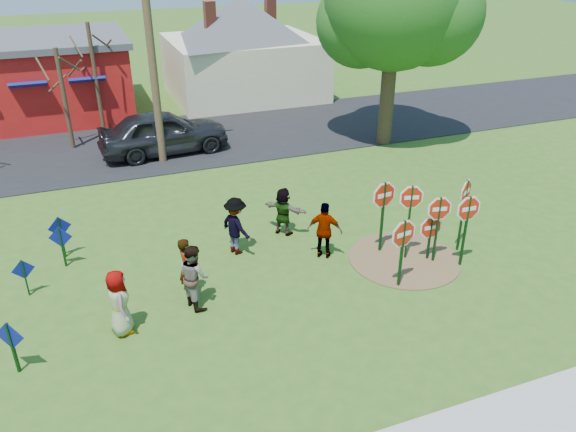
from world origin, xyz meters
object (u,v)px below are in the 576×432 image
person_b (187,268)px  suv (164,132)px  leafy_tree (398,6)px  stop_sign_a (403,239)px  stop_sign_d (465,198)px  stop_sign_c (468,216)px  utility_pole (149,31)px  stop_sign_b (411,204)px  person_a (119,303)px

person_b → suv: suv is taller
leafy_tree → person_b: bearing=-141.6°
stop_sign_a → suv: 12.94m
stop_sign_a → stop_sign_d: (2.63, 1.02, 0.29)m
stop_sign_d → leafy_tree: leafy_tree is taller
stop_sign_c → person_b: 7.63m
stop_sign_a → person_b: (-5.32, 1.58, -0.59)m
person_b → suv: bearing=-6.9°
stop_sign_c → person_b: bearing=171.7°
stop_sign_d → suv: stop_sign_d is taller
stop_sign_d → utility_pole: utility_pole is taller
stop_sign_b → stop_sign_c: size_ratio=1.05×
stop_sign_d → person_b: 8.01m
person_a → suv: 12.02m
utility_pole → person_b: bearing=-95.8°
person_b → utility_pole: (0.99, 9.75, 4.34)m
person_a → utility_pole: bearing=-18.7°
person_a → leafy_tree: bearing=-57.2°
person_b → leafy_tree: leafy_tree is taller
stop_sign_d → stop_sign_b: bearing=143.5°
stop_sign_a → stop_sign_c: bearing=-2.3°
stop_sign_c → suv: bearing=119.0°
stop_sign_a → stop_sign_b: stop_sign_b is taller
person_a → suv: (3.06, 11.62, 0.11)m
stop_sign_a → utility_pole: (-4.32, 11.34, 3.75)m
stop_sign_b → person_b: 6.32m
stop_sign_c → utility_pole: (-6.48, 11.08, 3.59)m
stop_sign_c → stop_sign_d: size_ratio=0.96×
stop_sign_d → utility_pole: 12.91m
suv → leafy_tree: bearing=-107.4°
stop_sign_b → stop_sign_d: size_ratio=1.01×
stop_sign_b → stop_sign_a: bearing=-114.2°
suv → utility_pole: (-0.28, -0.95, 4.23)m
leafy_tree → suv: bearing=167.2°
stop_sign_d → person_a: 9.77m
stop_sign_c → leafy_tree: (3.30, 9.86, 4.19)m
stop_sign_a → utility_pole: utility_pole is taller
person_a → suv: bearing=-18.9°
stop_sign_d → utility_pole: size_ratio=0.24×
stop_sign_a → leafy_tree: 12.29m
stop_sign_a → person_a: (-7.10, 0.67, -0.59)m
stop_sign_d → leafy_tree: size_ratio=0.27×
person_a → stop_sign_c: bearing=-96.7°
stop_sign_c → suv: 13.54m
person_a → utility_pole: (2.77, 10.67, 4.35)m
utility_pole → stop_sign_d: bearing=-56.0°
stop_sign_a → stop_sign_b: 1.53m
stop_sign_b → stop_sign_c: stop_sign_b is taller
person_a → person_b: person_b is taller
utility_pole → stop_sign_b: bearing=-62.7°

